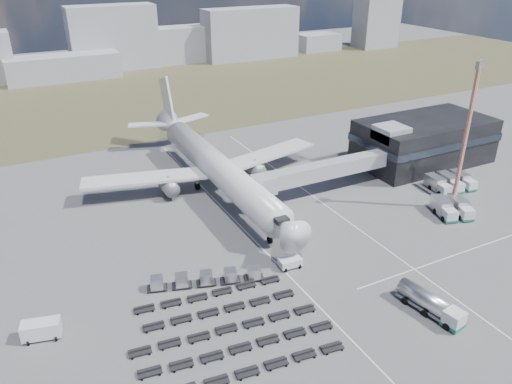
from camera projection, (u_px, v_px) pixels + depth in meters
name	position (u px, v px, depth m)	size (l,w,h in m)	color
ground	(298.00, 270.00, 76.28)	(420.00, 420.00, 0.00)	#565659
grass_strip	(123.00, 98.00, 164.18)	(420.00, 90.00, 0.01)	#48482B
lane_markings	(339.00, 245.00, 82.70)	(47.12, 110.00, 0.01)	silver
terminal	(423.00, 140.00, 112.78)	(30.40, 16.40, 11.00)	black
jet_bridge	(314.00, 173.00, 96.93)	(30.30, 3.80, 7.05)	#939399
airliner	(214.00, 165.00, 99.83)	(51.59, 64.53, 17.62)	silver
skyline	(115.00, 49.00, 197.47)	(294.94, 23.41, 24.72)	#999CA7
fuel_tanker	(430.00, 304.00, 66.65)	(3.97, 9.78, 3.07)	silver
pushback_tug	(290.00, 263.00, 76.65)	(3.51, 1.97, 1.56)	silver
utility_van	(42.00, 330.00, 62.47)	(4.68, 2.12, 2.47)	silver
catering_truck	(258.00, 170.00, 106.99)	(4.53, 6.77, 2.88)	silver
service_trucks_near	(452.00, 208.00, 91.52)	(7.33, 8.04, 2.68)	silver
service_trucks_far	(450.00, 182.00, 101.68)	(9.17, 7.39, 2.57)	silver
uld_row	(206.00, 278.00, 72.51)	(16.75, 6.70, 1.86)	black
baggage_dollies	(227.00, 330.00, 63.73)	(26.68, 19.44, 0.66)	black
floodlight_mast	(465.00, 139.00, 88.62)	(2.60, 2.13, 27.62)	#B2401C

